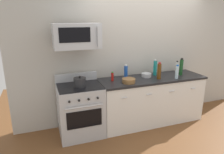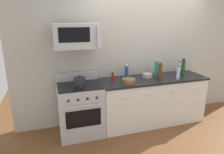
# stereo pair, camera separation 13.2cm
# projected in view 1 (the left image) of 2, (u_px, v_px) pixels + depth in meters

# --- Properties ---
(ground_plane) EXTENTS (6.21, 6.21, 0.00)m
(ground_plane) POSITION_uv_depth(u_px,v_px,m) (150.00, 121.00, 4.20)
(ground_plane) COLOR brown
(back_wall) EXTENTS (5.18, 0.10, 2.70)m
(back_wall) POSITION_uv_depth(u_px,v_px,m) (143.00, 52.00, 4.19)
(back_wall) COLOR #B7B2A8
(back_wall) RESTS_ON ground_plane
(counter_unit) EXTENTS (2.09, 0.66, 0.92)m
(counter_unit) POSITION_uv_depth(u_px,v_px,m) (151.00, 100.00, 4.07)
(counter_unit) COLOR white
(counter_unit) RESTS_ON ground_plane
(range_oven) EXTENTS (0.76, 0.69, 1.07)m
(range_oven) POSITION_uv_depth(u_px,v_px,m) (81.00, 110.00, 3.61)
(range_oven) COLOR #B7BABF
(range_oven) RESTS_ON ground_plane
(microwave) EXTENTS (0.74, 0.44, 0.40)m
(microwave) POSITION_uv_depth(u_px,v_px,m) (77.00, 36.00, 3.29)
(microwave) COLOR #B7BABF
(bottle_wine_amber) EXTENTS (0.07, 0.07, 0.32)m
(bottle_wine_amber) POSITION_uv_depth(u_px,v_px,m) (159.00, 71.00, 3.82)
(bottle_wine_amber) COLOR #59330F
(bottle_wine_amber) RESTS_ON countertop_slab
(bottle_sparkling_teal) EXTENTS (0.07, 0.07, 0.32)m
(bottle_sparkling_teal) POSITION_uv_depth(u_px,v_px,m) (155.00, 68.00, 4.07)
(bottle_sparkling_teal) COLOR #197F7A
(bottle_sparkling_teal) RESTS_ON countertop_slab
(bottle_soda_blue) EXTENTS (0.07, 0.07, 0.25)m
(bottle_soda_blue) POSITION_uv_depth(u_px,v_px,m) (126.00, 71.00, 3.92)
(bottle_soda_blue) COLOR #1E4CA5
(bottle_soda_blue) RESTS_ON countertop_slab
(bottle_vinegar_white) EXTENTS (0.06, 0.06, 0.24)m
(bottle_vinegar_white) POSITION_uv_depth(u_px,v_px,m) (177.00, 67.00, 4.33)
(bottle_vinegar_white) COLOR silver
(bottle_vinegar_white) RESTS_ON countertop_slab
(bottle_hot_sauce_red) EXTENTS (0.05, 0.05, 0.17)m
(bottle_hot_sauce_red) POSITION_uv_depth(u_px,v_px,m) (112.00, 77.00, 3.73)
(bottle_hot_sauce_red) COLOR #B21914
(bottle_hot_sauce_red) RESTS_ON countertop_slab
(bottle_wine_green) EXTENTS (0.07, 0.07, 0.34)m
(bottle_wine_green) POSITION_uv_depth(u_px,v_px,m) (181.00, 67.00, 4.09)
(bottle_wine_green) COLOR #19471E
(bottle_wine_green) RESTS_ON countertop_slab
(bottle_water_clear) EXTENTS (0.06, 0.06, 0.27)m
(bottle_water_clear) POSITION_uv_depth(u_px,v_px,m) (177.00, 72.00, 3.86)
(bottle_water_clear) COLOR silver
(bottle_water_clear) RESTS_ON countertop_slab
(bowl_wooden_salad) EXTENTS (0.23, 0.23, 0.08)m
(bowl_wooden_salad) POSITION_uv_depth(u_px,v_px,m) (129.00, 81.00, 3.62)
(bowl_wooden_salad) COLOR brown
(bowl_wooden_salad) RESTS_ON countertop_slab
(bowl_steel_prep) EXTENTS (0.19, 0.19, 0.07)m
(bowl_steel_prep) POSITION_uv_depth(u_px,v_px,m) (146.00, 75.00, 3.99)
(bowl_steel_prep) COLOR #B2B5BA
(bowl_steel_prep) RESTS_ON countertop_slab
(stockpot) EXTENTS (0.21, 0.21, 0.18)m
(stockpot) POSITION_uv_depth(u_px,v_px,m) (80.00, 82.00, 3.42)
(stockpot) COLOR #262628
(stockpot) RESTS_ON range_oven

